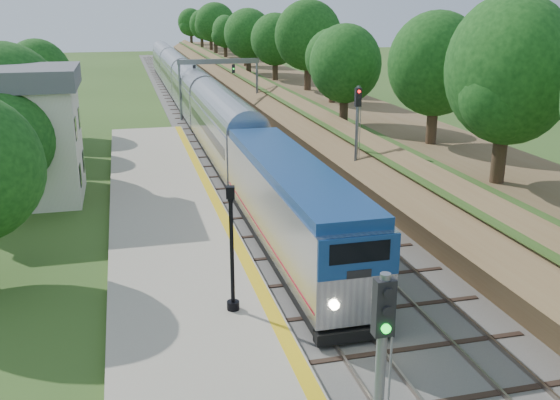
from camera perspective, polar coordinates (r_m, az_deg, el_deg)
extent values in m
cube|color=#4C4944|center=(70.77, -6.54, 8.04)|extent=(9.50, 170.00, 0.12)
cube|color=gray|center=(70.44, -8.75, 8.03)|extent=(0.08, 170.00, 0.16)
cube|color=gray|center=(70.59, -7.58, 8.10)|extent=(0.08, 170.00, 0.16)
cube|color=gray|center=(70.92, -5.50, 8.21)|extent=(0.08, 170.00, 0.16)
cube|color=gray|center=(71.15, -4.35, 8.27)|extent=(0.08, 170.00, 0.16)
cube|color=#A49784|center=(27.70, -8.79, -6.75)|extent=(6.40, 68.00, 0.38)
cube|color=gold|center=(27.97, -2.96, -5.87)|extent=(0.55, 68.00, 0.01)
cube|color=brown|center=(72.41, 0.99, 9.51)|extent=(9.00, 170.00, 3.00)
cube|color=brown|center=(71.52, -2.07, 9.25)|extent=(4.47, 170.00, 4.54)
cylinder|color=#332316|center=(71.70, -0.18, 11.70)|extent=(0.60, 0.60, 2.62)
sphere|color=#103B10|center=(71.43, -0.18, 14.55)|extent=(5.70, 5.70, 5.70)
cylinder|color=#332316|center=(120.68, -6.10, 13.92)|extent=(0.60, 0.60, 2.62)
sphere|color=#103B10|center=(120.53, -6.15, 15.61)|extent=(5.70, 5.70, 5.70)
cube|color=silver|center=(40.62, -23.52, 4.55)|extent=(8.00, 6.00, 6.80)
cube|color=#54575C|center=(40.02, -24.21, 10.13)|extent=(8.60, 6.60, 1.20)
cube|color=black|center=(38.75, -17.79, 2.17)|extent=(0.05, 1.10, 1.30)
cube|color=black|center=(42.24, -17.54, 3.41)|extent=(0.05, 1.10, 1.30)
cube|color=black|center=(38.15, -18.17, 6.23)|extent=(0.05, 1.10, 1.30)
cube|color=black|center=(41.69, -17.89, 7.14)|extent=(0.05, 1.10, 1.30)
cylinder|color=slate|center=(65.02, -9.11, 9.83)|extent=(0.24, 0.24, 6.20)
cylinder|color=slate|center=(66.21, -2.10, 10.16)|extent=(0.24, 0.24, 6.20)
cube|color=slate|center=(65.20, -5.65, 12.50)|extent=(8.40, 0.25, 0.50)
cube|color=black|center=(64.79, -7.84, 11.72)|extent=(0.30, 0.20, 0.90)
cube|color=black|center=(65.36, -4.28, 11.88)|extent=(0.30, 0.20, 0.90)
cylinder|color=#332316|center=(36.99, -20.97, 0.21)|extent=(0.60, 0.60, 2.45)
sphere|color=#103B10|center=(36.21, -21.54, 5.24)|extent=(5.32, 5.32, 5.32)
cylinder|color=#332316|center=(52.46, -19.17, 5.22)|extent=(0.60, 0.60, 2.45)
sphere|color=#103B10|center=(51.91, -19.53, 8.80)|extent=(5.32, 5.32, 5.32)
cube|color=black|center=(29.69, 0.94, -4.04)|extent=(2.68, 16.76, 0.58)
cube|color=#B7BAC1|center=(29.04, 0.96, -0.48)|extent=(2.91, 17.46, 3.30)
cube|color=navy|center=(28.53, 0.98, 3.09)|extent=(2.79, 16.76, 0.43)
cube|color=navy|center=(20.91, 7.25, -5.22)|extent=(2.88, 0.10, 1.46)
cube|color=black|center=(20.80, 7.31, -4.77)|extent=(2.13, 0.06, 0.73)
cube|color=#AF1124|center=(29.40, 0.95, -2.55)|extent=(2.93, 17.11, 0.10)
cube|color=#B7BAC1|center=(47.19, -5.09, 6.02)|extent=(2.91, 19.40, 3.78)
cube|color=#B7BAC1|center=(66.75, -7.90, 9.27)|extent=(2.91, 19.40, 3.78)
cube|color=#B7BAC1|center=(86.51, -9.45, 11.03)|extent=(2.91, 19.40, 3.78)
cube|color=#B7BAC1|center=(106.36, -10.43, 12.13)|extent=(2.91, 19.40, 3.78)
cylinder|color=black|center=(24.03, -4.30, -9.58)|extent=(0.48, 0.48, 0.33)
cylinder|color=black|center=(23.14, -4.42, -4.87)|extent=(0.15, 0.15, 4.26)
cube|color=black|center=(22.36, -4.56, 0.71)|extent=(0.36, 0.36, 0.44)
cube|color=silver|center=(22.36, -4.56, 0.71)|extent=(0.26, 0.26, 0.33)
cube|color=black|center=(11.64, 9.47, -9.65)|extent=(0.38, 0.25, 1.11)
cylinder|color=#0CE526|center=(11.52, 9.76, -9.97)|extent=(0.18, 0.07, 0.18)
cylinder|color=slate|center=(37.84, 7.00, 5.20)|extent=(0.20, 0.20, 6.79)
cube|color=black|center=(37.36, 7.15, 9.31)|extent=(0.37, 0.24, 1.10)
cylinder|color=#FF0C0C|center=(37.23, 7.23, 9.28)|extent=(0.18, 0.07, 0.18)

